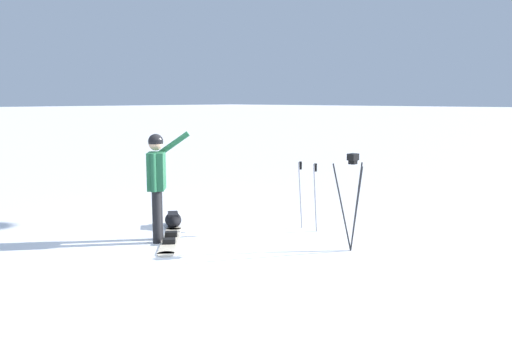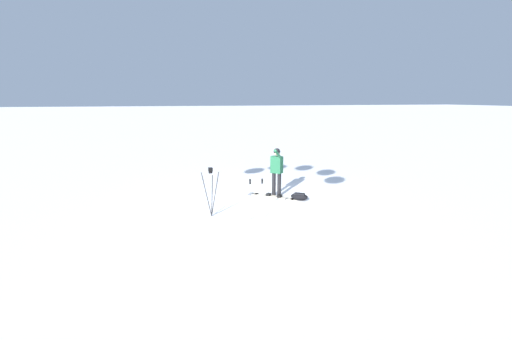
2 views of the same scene
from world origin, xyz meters
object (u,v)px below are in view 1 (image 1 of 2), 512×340
at_px(snowboard, 170,239).
at_px(gear_bag_large, 173,219).
at_px(camera_tripod, 352,182).
at_px(ski_poles, 308,186).
at_px(snowboarder, 157,176).

relative_size(snowboard, gear_bag_large, 2.13).
xyz_separation_m(camera_tripod, ski_poles, (-1.25, 0.56, -0.26)).
distance_m(snowboarder, ski_poles, 2.63).
distance_m(camera_tripod, ski_poles, 1.40).
bearing_deg(snowboarder, snowboard, 44.83).
height_order(snowboarder, ski_poles, snowboarder).
height_order(snowboard, ski_poles, ski_poles).
bearing_deg(camera_tripod, gear_bag_large, -164.65).
relative_size(snowboarder, ski_poles, 1.48).
height_order(camera_tripod, ski_poles, camera_tripod).
distance_m(snowboarder, camera_tripod, 3.11).
height_order(snowboard, gear_bag_large, gear_bag_large).
distance_m(snowboarder, gear_bag_large, 1.36).
bearing_deg(gear_bag_large, camera_tripod, 15.35).
height_order(snowboarder, snowboard, snowboarder).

